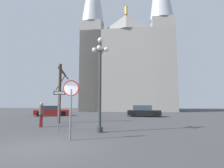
% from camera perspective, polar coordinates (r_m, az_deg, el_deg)
% --- Properties ---
extents(ground_plane, '(120.00, 120.00, 0.00)m').
position_cam_1_polar(ground_plane, '(7.48, -22.18, -18.55)').
color(ground_plane, '#424244').
extents(cathedral, '(20.62, 13.45, 39.19)m').
position_cam_1_polar(cathedral, '(42.21, 4.96, 7.92)').
color(cathedral, gray).
rests_on(cathedral, ground).
extents(stop_sign, '(0.72, 0.17, 2.71)m').
position_cam_1_polar(stop_sign, '(8.31, -13.14, -4.50)').
color(stop_sign, slate).
rests_on(stop_sign, ground).
extents(one_way_arrow_sign, '(0.69, 0.24, 2.42)m').
position_cam_1_polar(one_way_arrow_sign, '(11.41, -16.75, -6.57)').
color(one_way_arrow_sign, slate).
rests_on(one_way_arrow_sign, ground).
extents(street_lamp, '(1.02, 1.02, 5.65)m').
position_cam_1_polar(street_lamp, '(10.50, -3.87, 3.13)').
color(street_lamp, '#2D3833').
rests_on(street_lamp, ground).
extents(bare_tree, '(1.30, 1.30, 5.15)m').
position_cam_1_polar(bare_tree, '(16.05, -16.55, -2.34)').
color(bare_tree, '#473323').
rests_on(bare_tree, ground).
extents(parked_car_near_black, '(4.37, 2.39, 1.45)m').
position_cam_1_polar(parked_car_near_black, '(23.19, 10.33, -8.68)').
color(parked_car_near_black, black).
rests_on(parked_car_near_black, ground).
extents(parked_car_far_red, '(4.77, 3.10, 1.38)m').
position_cam_1_polar(parked_car_far_red, '(25.56, -18.96, -8.29)').
color(parked_car_far_red, maroon).
rests_on(parked_car_far_red, ground).
extents(pedestrian_walking, '(0.32, 0.32, 1.75)m').
position_cam_1_polar(pedestrian_walking, '(13.61, -21.92, -8.36)').
color(pedestrian_walking, maroon).
rests_on(pedestrian_walking, ground).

